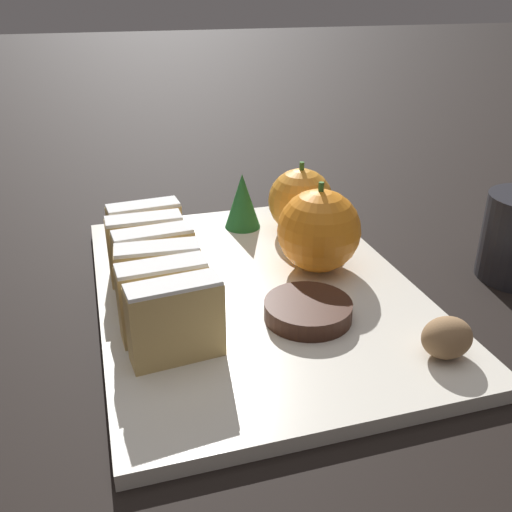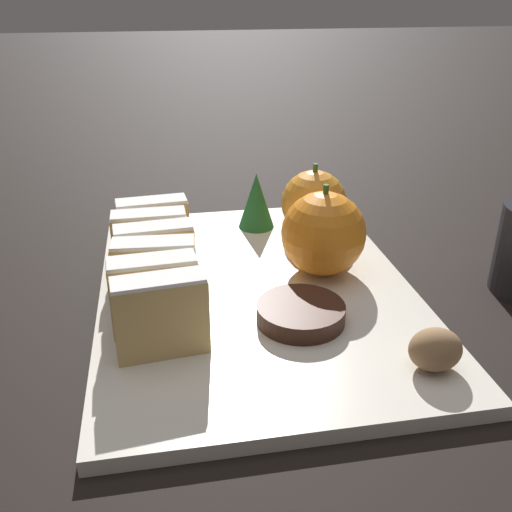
# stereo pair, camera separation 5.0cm
# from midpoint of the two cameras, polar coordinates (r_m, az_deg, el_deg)

# --- Properties ---
(ground_plane) EXTENTS (6.00, 6.00, 0.00)m
(ground_plane) POSITION_cam_midpoint_polar(r_m,az_deg,el_deg) (0.52, -2.76, -4.25)
(ground_plane) COLOR black
(serving_platter) EXTENTS (0.27, 0.37, 0.01)m
(serving_platter) POSITION_cam_midpoint_polar(r_m,az_deg,el_deg) (0.51, -2.77, -3.68)
(serving_platter) COLOR silver
(serving_platter) RESTS_ON ground_plane
(stollen_slice_front) EXTENTS (0.07, 0.03, 0.06)m
(stollen_slice_front) POSITION_cam_midpoint_polar(r_m,az_deg,el_deg) (0.41, -11.51, -6.49)
(stollen_slice_front) COLOR tan
(stollen_slice_front) RESTS_ON serving_platter
(stollen_slice_second) EXTENTS (0.07, 0.03, 0.06)m
(stollen_slice_second) POSITION_cam_midpoint_polar(r_m,az_deg,el_deg) (0.44, -12.45, -4.40)
(stollen_slice_second) COLOR tan
(stollen_slice_second) RESTS_ON serving_platter
(stollen_slice_third) EXTENTS (0.07, 0.03, 0.06)m
(stollen_slice_third) POSITION_cam_midpoint_polar(r_m,az_deg,el_deg) (0.47, -12.66, -2.48)
(stollen_slice_third) COLOR tan
(stollen_slice_third) RESTS_ON serving_platter
(stollen_slice_fourth) EXTENTS (0.07, 0.03, 0.06)m
(stollen_slice_fourth) POSITION_cam_midpoint_polar(r_m,az_deg,el_deg) (0.50, -12.93, -0.78)
(stollen_slice_fourth) COLOR tan
(stollen_slice_fourth) RESTS_ON serving_platter
(stollen_slice_fifth) EXTENTS (0.07, 0.02, 0.06)m
(stollen_slice_fifth) POSITION_cam_midpoint_polar(r_m,az_deg,el_deg) (0.52, -13.62, 0.67)
(stollen_slice_fifth) COLOR tan
(stollen_slice_fifth) RESTS_ON serving_platter
(stollen_slice_sixth) EXTENTS (0.07, 0.03, 0.06)m
(stollen_slice_sixth) POSITION_cam_midpoint_polar(r_m,az_deg,el_deg) (0.55, -13.53, 2.06)
(stollen_slice_sixth) COLOR tan
(stollen_slice_sixth) RESTS_ON serving_platter
(orange_near) EXTENTS (0.08, 0.08, 0.09)m
(orange_near) POSITION_cam_midpoint_polar(r_m,az_deg,el_deg) (0.53, 3.63, 2.49)
(orange_near) COLOR orange
(orange_near) RESTS_ON serving_platter
(orange_far) EXTENTS (0.07, 0.07, 0.08)m
(orange_far) POSITION_cam_midpoint_polar(r_m,az_deg,el_deg) (0.61, 2.15, 5.49)
(orange_far) COLOR orange
(orange_far) RESTS_ON serving_platter
(walnut) EXTENTS (0.04, 0.03, 0.03)m
(walnut) POSITION_cam_midpoint_polar(r_m,az_deg,el_deg) (0.43, 15.42, -7.98)
(walnut) COLOR #8E6B47
(walnut) RESTS_ON serving_platter
(chocolate_cookie) EXTENTS (0.07, 0.07, 0.02)m
(chocolate_cookie) POSITION_cam_midpoint_polar(r_m,az_deg,el_deg) (0.46, 2.14, -5.53)
(chocolate_cookie) COLOR #381E14
(chocolate_cookie) RESTS_ON serving_platter
(evergreen_sprig) EXTENTS (0.04, 0.04, 0.06)m
(evergreen_sprig) POSITION_cam_midpoint_polar(r_m,az_deg,el_deg) (0.62, -3.67, 5.48)
(evergreen_sprig) COLOR #23662D
(evergreen_sprig) RESTS_ON serving_platter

